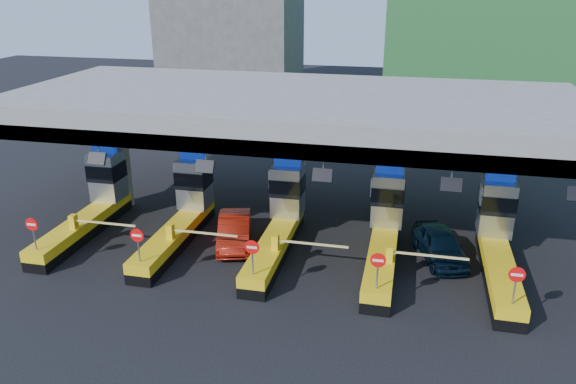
# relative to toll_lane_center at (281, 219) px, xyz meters

# --- Properties ---
(ground) EXTENTS (120.00, 120.00, 0.00)m
(ground) POSITION_rel_toll_lane_center_xyz_m (-0.00, -0.28, -1.40)
(ground) COLOR black
(ground) RESTS_ON ground
(toll_canopy) EXTENTS (28.00, 12.09, 7.00)m
(toll_canopy) POSITION_rel_toll_lane_center_xyz_m (-0.00, 2.59, 4.74)
(toll_canopy) COLOR slate
(toll_canopy) RESTS_ON ground
(toll_lane_far_left) EXTENTS (4.43, 8.00, 4.16)m
(toll_lane_far_left) POSITION_rel_toll_lane_center_xyz_m (-10.00, 0.00, 0.00)
(toll_lane_far_left) COLOR black
(toll_lane_far_left) RESTS_ON ground
(toll_lane_left) EXTENTS (4.43, 8.00, 4.16)m
(toll_lane_left) POSITION_rel_toll_lane_center_xyz_m (-5.00, 0.00, 0.00)
(toll_lane_left) COLOR black
(toll_lane_left) RESTS_ON ground
(toll_lane_center) EXTENTS (4.43, 8.00, 4.16)m
(toll_lane_center) POSITION_rel_toll_lane_center_xyz_m (0.00, 0.00, 0.00)
(toll_lane_center) COLOR black
(toll_lane_center) RESTS_ON ground
(toll_lane_right) EXTENTS (4.43, 8.00, 4.16)m
(toll_lane_right) POSITION_rel_toll_lane_center_xyz_m (5.00, 0.00, 0.00)
(toll_lane_right) COLOR black
(toll_lane_right) RESTS_ON ground
(toll_lane_far_right) EXTENTS (4.43, 8.00, 4.16)m
(toll_lane_far_right) POSITION_rel_toll_lane_center_xyz_m (10.00, 0.00, 0.00)
(toll_lane_far_right) COLOR black
(toll_lane_far_right) RESTS_ON ground
(bg_building_concrete) EXTENTS (14.00, 10.00, 18.00)m
(bg_building_concrete) POSITION_rel_toll_lane_center_xyz_m (-14.00, 35.72, 7.60)
(bg_building_concrete) COLOR #4C4C49
(bg_building_concrete) RESTS_ON ground
(van) EXTENTS (2.91, 4.59, 1.46)m
(van) POSITION_rel_toll_lane_center_xyz_m (7.57, 0.17, -0.67)
(van) COLOR black
(van) RESTS_ON ground
(red_car) EXTENTS (2.62, 4.61, 1.44)m
(red_car) POSITION_rel_toll_lane_center_xyz_m (-2.24, -0.43, -0.68)
(red_car) COLOR maroon
(red_car) RESTS_ON ground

